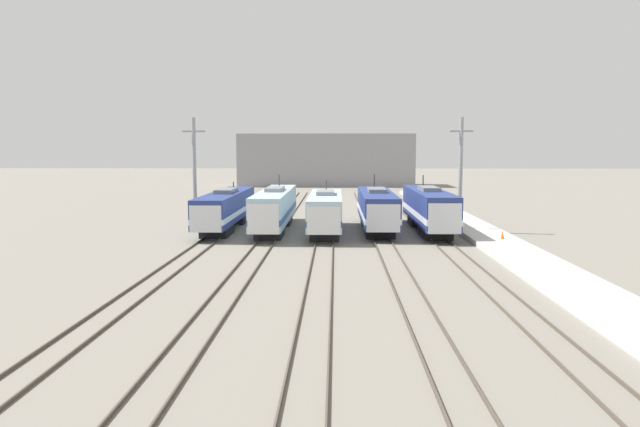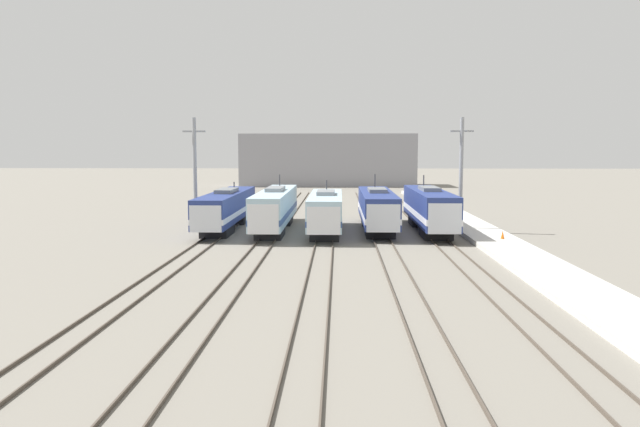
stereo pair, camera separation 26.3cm
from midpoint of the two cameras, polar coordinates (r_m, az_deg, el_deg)
The scene contains 16 objects.
ground_plane at distance 51.42m, azimuth 0.51°, elevation -2.83°, with size 400.00×400.00×0.00m, color slate.
rail_pair_far_left at distance 52.55m, azimuth -10.25°, elevation -2.65°, with size 1.50×120.00×0.15m.
rail_pair_center_left at distance 51.75m, azimuth -4.93°, elevation -2.71°, with size 1.51×120.00×0.15m.
rail_pair_center at distance 51.41m, azimuth 0.51°, elevation -2.75°, with size 1.51×120.00×0.15m.
rail_pair_center_right at distance 51.54m, azimuth 5.97°, elevation -2.76°, with size 1.51×120.00×0.15m.
rail_pair_far_right at distance 52.13m, azimuth 11.36°, elevation -2.74°, with size 1.50×120.00×0.15m.
locomotive_far_left at distance 61.48m, azimuth -8.46°, elevation 0.46°, with size 2.93×19.87×4.38m.
locomotive_center_left at distance 59.81m, azimuth -4.01°, elevation 0.47°, with size 2.80×19.95×5.21m.
locomotive_center at distance 57.47m, azimuth 0.65°, elevation 0.16°, with size 2.99×16.27×4.78m.
locomotive_center_right at distance 60.07m, azimuth 5.38°, elevation 0.42°, with size 3.08×17.81×5.28m.
locomotive_far_right at distance 59.72m, azimuth 10.13°, elevation 0.41°, with size 2.97×18.21×5.19m.
catenary_tower_left at distance 60.41m, azimuth -11.24°, elevation 3.64°, with size 2.16×0.37×10.76m.
catenary_tower_right at distance 59.98m, azimuth 12.89°, elevation 3.59°, with size 2.16×0.37×10.76m.
platform at distance 53.03m, azimuth 16.12°, elevation -2.56°, with size 4.00×120.00×0.43m.
traffic_cone at distance 53.65m, azimuth 16.49°, elevation -1.87°, with size 0.31×0.31×0.69m.
depot_building at distance 133.76m, azimuth 0.81°, elevation 4.92°, with size 36.55×13.02×10.93m.
Camera 2 is at (1.25, -50.81, 7.84)m, focal length 35.00 mm.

